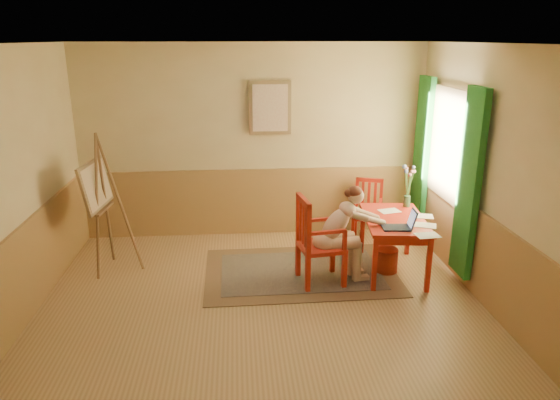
{
  "coord_description": "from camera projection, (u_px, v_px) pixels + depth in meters",
  "views": [
    {
      "loc": [
        -0.23,
        -5.1,
        2.86
      ],
      "look_at": [
        0.25,
        0.55,
        1.05
      ],
      "focal_mm": 32.88,
      "sensor_mm": 36.0,
      "label": 1
    }
  ],
  "objects": [
    {
      "name": "room",
      "position": [
        261.0,
        184.0,
        5.31
      ],
      "size": [
        5.04,
        4.54,
        2.84
      ],
      "color": "tan",
      "rests_on": "ground"
    },
    {
      "name": "wainscot",
      "position": [
        258.0,
        237.0,
        6.34
      ],
      "size": [
        5.0,
        4.5,
        1.0
      ],
      "color": "tan",
      "rests_on": "room"
    },
    {
      "name": "window",
      "position": [
        445.0,
        161.0,
        6.56
      ],
      "size": [
        0.12,
        2.01,
        2.2
      ],
      "color": "white",
      "rests_on": "room"
    },
    {
      "name": "wall_portrait",
      "position": [
        270.0,
        108.0,
        7.27
      ],
      "size": [
        0.6,
        0.05,
        0.76
      ],
      "color": "olive",
      "rests_on": "room"
    },
    {
      "name": "rug",
      "position": [
        300.0,
        272.0,
        6.52
      ],
      "size": [
        2.42,
        1.63,
        0.02
      ],
      "color": "#8C7251",
      "rests_on": "room"
    },
    {
      "name": "table",
      "position": [
        394.0,
        225.0,
        6.37
      ],
      "size": [
        0.85,
        1.27,
        0.72
      ],
      "color": "red",
      "rests_on": "room"
    },
    {
      "name": "chair_left",
      "position": [
        317.0,
        241.0,
        6.08
      ],
      "size": [
        0.57,
        0.55,
        1.1
      ],
      "color": "red",
      "rests_on": "room"
    },
    {
      "name": "chair_back",
      "position": [
        367.0,
        211.0,
        7.45
      ],
      "size": [
        0.51,
        0.52,
        0.9
      ],
      "color": "red",
      "rests_on": "room"
    },
    {
      "name": "figure",
      "position": [
        342.0,
        230.0,
        6.12
      ],
      "size": [
        0.91,
        0.45,
        1.2
      ],
      "color": "beige",
      "rests_on": "room"
    },
    {
      "name": "laptop",
      "position": [
        401.0,
        225.0,
        5.99
      ],
      "size": [
        0.4,
        0.26,
        0.23
      ],
      "color": "#1E2338",
      "rests_on": "table"
    },
    {
      "name": "papers",
      "position": [
        415.0,
        221.0,
        6.22
      ],
      "size": [
        0.65,
        1.1,
        0.0
      ],
      "color": "white",
      "rests_on": "table"
    },
    {
      "name": "vase",
      "position": [
        408.0,
        188.0,
        6.71
      ],
      "size": [
        0.22,
        0.28,
        0.55
      ],
      "color": "#3F724C",
      "rests_on": "table"
    },
    {
      "name": "wastebasket",
      "position": [
        386.0,
        260.0,
        6.5
      ],
      "size": [
        0.3,
        0.3,
        0.31
      ],
      "primitive_type": "cylinder",
      "rotation": [
        0.0,
        0.0,
        -0.02
      ],
      "color": "#AF3524",
      "rests_on": "room"
    },
    {
      "name": "easel",
      "position": [
        99.0,
        191.0,
        6.31
      ],
      "size": [
        0.63,
        0.79,
        1.78
      ],
      "color": "olive",
      "rests_on": "room"
    }
  ]
}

